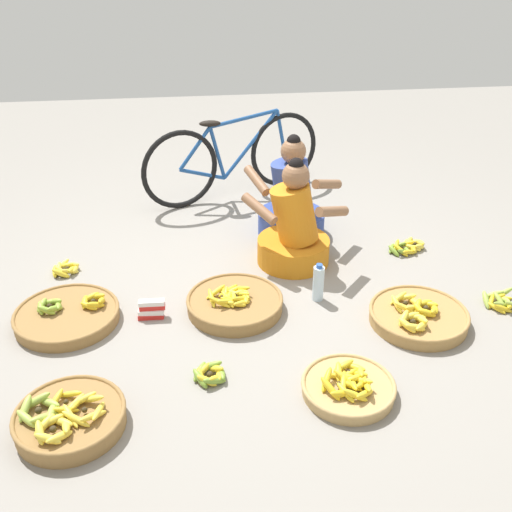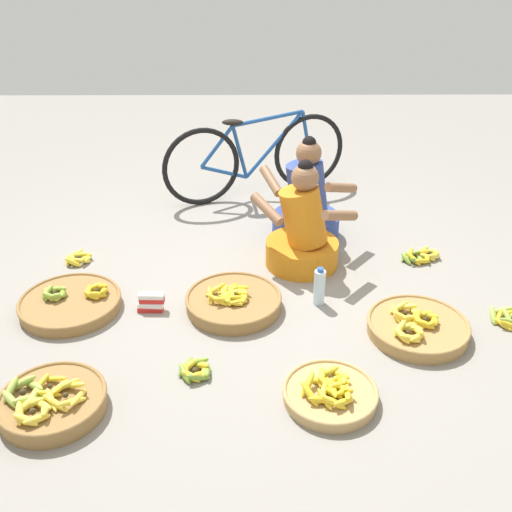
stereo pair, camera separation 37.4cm
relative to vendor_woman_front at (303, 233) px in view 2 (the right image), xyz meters
name	(u,v)px [view 2 (the right image)]	position (x,y,z in m)	size (l,w,h in m)	color
ground_plane	(256,286)	(-0.33, -0.30, -0.25)	(10.00, 10.00, 0.00)	gray
vendor_woman_front	(303,233)	(0.00, 0.00, 0.00)	(0.75, 0.54, 0.80)	orange
vendor_woman_behind	(306,206)	(0.06, 0.44, 0.01)	(0.74, 0.54, 0.81)	#334793
bicycle_leaning	(257,157)	(-0.31, 1.23, 0.10)	(1.60, 0.68, 0.73)	black
banana_basket_near_vendor	(51,402)	(-1.38, -1.47, -0.19)	(0.55, 0.55, 0.17)	olive
banana_basket_mid_left	(417,327)	(0.64, -0.84, -0.20)	(0.61, 0.61, 0.15)	#A87F47
banana_basket_back_center	(233,301)	(-0.48, -0.56, -0.20)	(0.62, 0.62, 0.16)	olive
banana_basket_back_left	(70,303)	(-1.52, -0.56, -0.21)	(0.65, 0.65, 0.15)	olive
banana_basket_front_center	(330,393)	(0.05, -1.40, -0.21)	(0.50, 0.50, 0.15)	tan
loose_bananas_front_right	(195,370)	(-0.67, -1.20, -0.22)	(0.20, 0.21, 0.09)	olive
loose_bananas_near_bicycle	(78,258)	(-1.62, 0.04, -0.22)	(0.20, 0.21, 0.09)	yellow
loose_bananas_mid_right	(421,256)	(0.88, 0.06, -0.22)	(0.32, 0.24, 0.09)	olive
loose_bananas_back_right	(510,318)	(1.24, -0.72, -0.22)	(0.26, 0.23, 0.10)	#9EB747
water_bottle	(319,287)	(0.07, -0.50, -0.13)	(0.07, 0.07, 0.26)	silver
packet_carton_stack	(151,302)	(-1.00, -0.58, -0.19)	(0.17, 0.07, 0.12)	red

